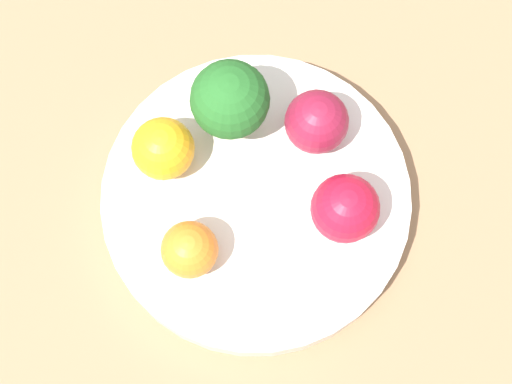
% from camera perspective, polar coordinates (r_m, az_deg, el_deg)
% --- Properties ---
extents(ground_plane, '(6.00, 6.00, 0.00)m').
position_cam_1_polar(ground_plane, '(0.72, -0.00, -1.34)').
color(ground_plane, gray).
extents(table_surface, '(1.20, 1.20, 0.02)m').
position_cam_1_polar(table_surface, '(0.71, -0.00, -1.12)').
color(table_surface, '#936D4C').
rests_on(table_surface, ground_plane).
extents(bowl, '(0.24, 0.24, 0.03)m').
position_cam_1_polar(bowl, '(0.68, -0.00, -0.58)').
color(bowl, silver).
rests_on(bowl, table_surface).
extents(broccoli, '(0.06, 0.06, 0.08)m').
position_cam_1_polar(broccoli, '(0.65, -1.75, 6.15)').
color(broccoli, '#8CB76B').
rests_on(broccoli, bowl).
extents(apple_red, '(0.05, 0.05, 0.05)m').
position_cam_1_polar(apple_red, '(0.64, 5.97, -1.10)').
color(apple_red, '#B7142D').
rests_on(apple_red, bowl).
extents(apple_green, '(0.05, 0.05, 0.05)m').
position_cam_1_polar(apple_green, '(0.67, 4.07, 4.69)').
color(apple_green, maroon).
rests_on(apple_green, bowl).
extents(orange_front, '(0.05, 0.05, 0.05)m').
position_cam_1_polar(orange_front, '(0.66, -6.21, 2.90)').
color(orange_front, orange).
rests_on(orange_front, bowl).
extents(orange_back, '(0.04, 0.04, 0.04)m').
position_cam_1_polar(orange_back, '(0.64, -4.45, -3.85)').
color(orange_back, orange).
rests_on(orange_back, bowl).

